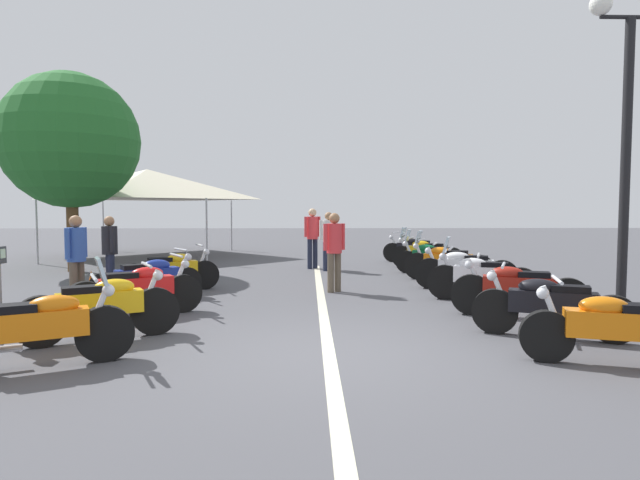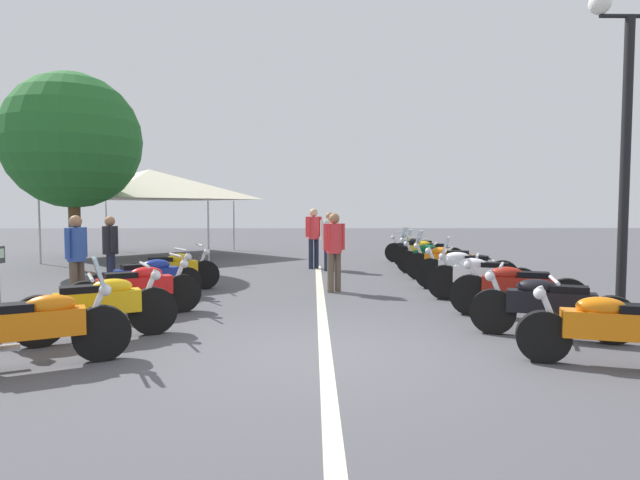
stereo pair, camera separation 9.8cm
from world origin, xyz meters
name	(u,v)px [view 2 (the right image)]	position (x,y,z in m)	size (l,w,h in m)	color
ground_plane	(325,355)	(0.00, 0.00, 0.00)	(80.00, 80.00, 0.00)	#4C4C51
lane_centre_stripe	(322,309)	(2.86, 0.00, 0.00)	(13.77, 0.16, 0.01)	beige
motorcycle_left_row_0	(36,327)	(-0.50, 3.21, 0.47)	(1.07, 1.89, 1.21)	black
motorcycle_left_row_1	(100,306)	(0.75, 3.02, 0.46)	(1.11, 1.91, 1.01)	black
motorcycle_left_row_2	(136,289)	(2.25, 3.03, 0.46)	(1.25, 1.94, 1.00)	black
motorcycle_left_row_3	(148,278)	(3.68, 3.29, 0.45)	(1.35, 1.84, 0.99)	black
motorcycle_left_row_4	(172,270)	(4.88, 3.16, 0.46)	(1.05, 1.93, 1.00)	black
motorcycle_right_row_0	(616,328)	(-0.56, -3.21, 0.45)	(0.93, 2.08, 0.98)	black
motorcycle_right_row_1	(549,305)	(0.75, -3.06, 0.46)	(1.03, 2.00, 1.00)	black
motorcycle_right_row_2	(517,289)	(2.09, -3.14, 0.47)	(0.96, 2.07, 1.02)	black
motorcycle_right_row_3	(480,277)	(3.57, -3.03, 0.48)	(0.97, 1.97, 1.23)	black
motorcycle_right_row_4	(465,269)	(4.93, -3.13, 0.47)	(0.97, 2.11, 1.02)	black
motorcycle_right_row_5	(447,262)	(6.38, -3.13, 0.48)	(1.10, 2.02, 1.22)	black
motorcycle_right_row_6	(432,257)	(7.70, -3.06, 0.46)	(0.98, 1.90, 1.20)	black
motorcycle_right_row_7	(427,253)	(9.02, -3.21, 0.47)	(1.13, 1.96, 1.21)	black
motorcycle_right_row_8	(416,249)	(10.54, -3.18, 0.46)	(1.18, 1.94, 1.00)	black
street_lamp_twin_globe	(627,101)	(1.48, -4.47, 3.35)	(0.32, 1.22, 4.91)	black
traffic_cone_1	(92,287)	(3.59, 4.33, 0.29)	(0.36, 0.36, 0.61)	orange
bystander_0	(76,253)	(3.24, 4.44, 0.96)	(0.51, 0.32, 1.65)	brown
bystander_1	(334,246)	(4.73, -0.30, 0.98)	(0.32, 0.47, 1.68)	brown
bystander_2	(330,237)	(8.46, -0.32, 0.98)	(0.32, 0.53, 1.67)	#1E2338
bystander_3	(314,233)	(9.03, 0.13, 1.04)	(0.32, 0.48, 1.77)	#1E2338
bystander_4	(110,247)	(4.94, 4.49, 0.94)	(0.46, 0.34, 1.61)	#1E2338
roadside_tree_0	(72,141)	(8.50, 6.85, 3.64)	(3.74, 3.74, 5.52)	brown
event_tent	(150,184)	(13.10, 6.16, 2.65)	(5.94, 5.94, 3.20)	beige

